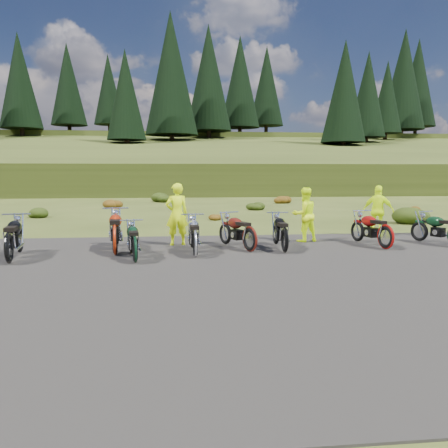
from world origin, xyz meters
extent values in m
plane|color=#384316|center=(0.00, 0.00, 0.00)|extent=(300.00, 300.00, 0.00)
cube|color=black|center=(0.00, -2.00, 0.00)|extent=(20.00, 12.00, 0.04)
cube|color=#354115|center=(0.00, 110.00, 0.00)|extent=(300.00, 90.00, 9.17)
cylinder|color=black|center=(-27.00, 63.00, 8.28)|extent=(0.70, 0.70, 2.20)
cone|color=black|center=(-27.00, 63.00, 16.68)|extent=(6.60, 6.60, 15.00)
cylinder|color=black|center=(-21.00, 69.00, 9.48)|extent=(0.70, 0.70, 2.20)
cone|color=black|center=(-21.00, 69.00, 17.38)|extent=(6.16, 6.16, 14.00)
cylinder|color=black|center=(-15.00, 75.00, 10.27)|extent=(0.70, 0.70, 2.20)
cone|color=black|center=(-15.00, 75.00, 17.67)|extent=(5.72, 5.72, 13.00)
cylinder|color=black|center=(-9.00, 50.00, 5.69)|extent=(0.70, 0.70, 2.20)
cone|color=black|center=(-9.00, 50.00, 12.59)|extent=(5.28, 5.28, 12.00)
cylinder|color=black|center=(-3.00, 56.00, 6.88)|extent=(0.70, 0.70, 2.20)
cone|color=black|center=(-3.00, 56.00, 16.78)|extent=(7.92, 7.92, 18.00)
cylinder|color=black|center=(3.00, 62.00, 8.08)|extent=(0.70, 0.70, 2.20)
cone|color=black|center=(3.00, 62.00, 17.48)|extent=(7.48, 7.48, 17.00)
cylinder|color=black|center=(9.00, 68.00, 9.28)|extent=(0.70, 0.70, 2.20)
cone|color=black|center=(9.00, 68.00, 18.18)|extent=(7.04, 7.04, 16.00)
cylinder|color=black|center=(15.00, 74.00, 10.27)|extent=(0.70, 0.70, 2.20)
cone|color=black|center=(15.00, 74.00, 18.67)|extent=(6.60, 6.60, 15.00)
cylinder|color=black|center=(21.00, 49.00, 5.49)|extent=(0.70, 0.70, 2.20)
cone|color=black|center=(21.00, 49.00, 13.39)|extent=(6.16, 6.16, 14.00)
cylinder|color=black|center=(27.00, 55.00, 6.68)|extent=(0.70, 0.70, 2.20)
cone|color=black|center=(27.00, 55.00, 14.08)|extent=(5.72, 5.72, 13.00)
cylinder|color=black|center=(33.00, 61.00, 7.88)|extent=(0.70, 0.70, 2.20)
cone|color=black|center=(33.00, 61.00, 14.78)|extent=(5.28, 5.28, 12.00)
cylinder|color=black|center=(39.00, 67.00, 9.08)|extent=(0.70, 0.70, 2.20)
cone|color=black|center=(39.00, 67.00, 18.98)|extent=(7.92, 7.92, 18.00)
cylinder|color=black|center=(45.00, 73.00, 10.27)|extent=(0.70, 0.70, 2.20)
cone|color=black|center=(45.00, 73.00, 19.67)|extent=(7.48, 7.48, 17.00)
ellipsoid|color=black|center=(-9.10, 11.30, 0.31)|extent=(1.03, 1.03, 0.61)
ellipsoid|color=#692E0D|center=(-6.20, 16.60, 0.38)|extent=(1.30, 1.30, 0.77)
ellipsoid|color=black|center=(-3.30, 21.90, 0.46)|extent=(1.56, 1.56, 0.92)
ellipsoid|color=#692E0D|center=(-0.40, 9.20, 0.23)|extent=(0.77, 0.77, 0.45)
ellipsoid|color=black|center=(2.50, 14.50, 0.31)|extent=(1.03, 1.03, 0.61)
ellipsoid|color=#692E0D|center=(5.40, 19.80, 0.38)|extent=(1.30, 1.30, 0.77)
ellipsoid|color=black|center=(8.30, 7.10, 0.46)|extent=(1.56, 1.56, 0.92)
ellipsoid|color=#692E0D|center=(11.20, 12.40, 0.23)|extent=(0.77, 0.77, 0.45)
imported|color=#D9FA0D|center=(-2.09, 2.13, 0.95)|extent=(0.77, 0.58, 1.91)
imported|color=#D9FA0D|center=(2.00, 2.41, 0.87)|extent=(0.99, 0.86, 1.75)
imported|color=#D9FA0D|center=(4.93, 3.36, 0.89)|extent=(1.11, 0.94, 1.78)
camera|label=1|loc=(-2.01, -11.24, 2.27)|focal=35.00mm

